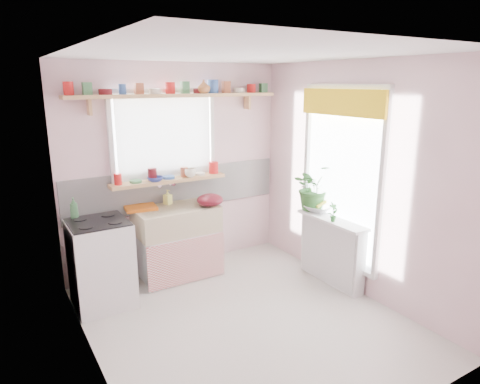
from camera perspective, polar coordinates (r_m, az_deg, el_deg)
room at (r=4.92m, az=2.00°, el=3.91°), size 3.20×3.20×3.20m
sink_unit at (r=5.18m, az=-8.36°, el=-6.50°), size 0.95×0.65×1.11m
cooker at (r=4.69m, az=-18.03°, el=-9.00°), size 0.58×0.58×0.93m
radiator_ledge at (r=5.08m, az=12.14°, el=-7.52°), size 0.22×0.95×0.78m
windowsill at (r=5.14m, az=-9.46°, el=1.56°), size 1.40×0.22×0.04m
pine_shelf at (r=5.06m, az=-8.27°, el=12.62°), size 2.52×0.24×0.04m
shelf_crockery at (r=5.06m, az=-8.31°, el=13.47°), size 2.47×0.11×0.12m
sill_crockery at (r=5.11m, az=-9.67°, el=2.35°), size 1.35×0.11×0.12m
dish_tray at (r=5.04m, az=-13.10°, el=-2.07°), size 0.38×0.31×0.04m
colander at (r=5.05m, az=-4.02°, el=-1.06°), size 0.32×0.32×0.14m
jade_plant at (r=5.18m, az=9.76°, el=0.67°), size 0.53×0.46×0.56m
fruit_bowl at (r=5.16m, az=10.43°, el=-2.15°), size 0.43×0.43×0.08m
herb_pot at (r=4.80m, az=12.32°, el=-2.64°), size 0.12×0.09×0.22m
soap_bottle_sink at (r=5.17m, az=-9.62°, el=-0.67°), size 0.11×0.11×0.18m
sill_cup at (r=5.16m, az=-6.65°, el=2.56°), size 0.16×0.16×0.11m
sill_bowl at (r=5.01m, az=-11.24°, el=1.71°), size 0.23×0.23×0.06m
shelf_vase at (r=5.13m, az=-4.86°, el=13.83°), size 0.15×0.15×0.16m
cooker_bottle at (r=4.68m, az=-21.28°, el=-1.99°), size 0.09×0.10×0.22m
fruit at (r=5.15m, az=10.46°, el=-1.47°), size 0.20×0.14×0.10m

